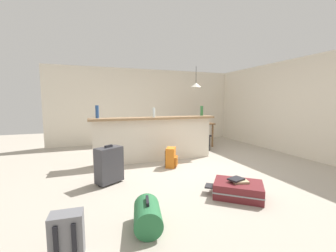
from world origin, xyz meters
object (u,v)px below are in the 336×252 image
object	(u,v)px
dining_table	(193,126)
bottle_clear	(154,112)
suitcase_upright_charcoal	(109,165)
backpack_grey	(67,236)
backpack_orange	(171,158)
duffel_bag_green	(148,215)
suitcase_flat_maroon	(238,190)
pendant_lamp	(196,85)
bottle_green	(202,111)
book_stack	(238,180)
bottle_blue	(97,112)
dining_chair_near_partition	(200,132)

from	to	relation	value
dining_table	bottle_clear	bearing A→B (deg)	-142.08
suitcase_upright_charcoal	backpack_grey	distance (m)	1.76
backpack_orange	duffel_bag_green	distance (m)	2.26
suitcase_flat_maroon	suitcase_upright_charcoal	distance (m)	2.11
pendant_lamp	backpack_grey	bearing A→B (deg)	-129.56
bottle_green	suitcase_flat_maroon	size ratio (longest dim) A/B	0.29
dining_table	book_stack	world-z (taller)	dining_table
suitcase_flat_maroon	bottle_green	bearing A→B (deg)	73.85
suitcase_flat_maroon	book_stack	bearing A→B (deg)	44.31
backpack_grey	bottle_clear	bearing A→B (deg)	59.57
bottle_blue	dining_table	bearing A→B (deg)	21.31
dining_chair_near_partition	book_stack	size ratio (longest dim) A/B	3.09
dining_chair_near_partition	dining_table	bearing A→B (deg)	82.34
backpack_orange	suitcase_flat_maroon	bearing A→B (deg)	-76.27
dining_table	book_stack	distance (m)	3.68
book_stack	bottle_green	bearing A→B (deg)	73.97
bottle_blue	duffel_bag_green	distance (m)	2.92
bottle_blue	pendant_lamp	world-z (taller)	pendant_lamp
bottle_blue	backpack_grey	size ratio (longest dim) A/B	0.67
suitcase_flat_maroon	backpack_grey	distance (m)	2.29
dining_table	pendant_lamp	world-z (taller)	pendant_lamp
backpack_orange	book_stack	distance (m)	1.73
bottle_green	duffel_bag_green	xyz separation A→B (m)	(-2.14, -2.70, -1.02)
suitcase_flat_maroon	book_stack	distance (m)	0.14
bottle_green	dining_chair_near_partition	world-z (taller)	bottle_green
bottle_green	duffel_bag_green	size ratio (longest dim) A/B	0.47
dining_chair_near_partition	bottle_clear	bearing A→B (deg)	-154.95
dining_table	suitcase_flat_maroon	world-z (taller)	dining_table
pendant_lamp	backpack_grey	size ratio (longest dim) A/B	1.66
bottle_clear	backpack_orange	world-z (taller)	bottle_clear
bottle_clear	suitcase_upright_charcoal	xyz separation A→B (m)	(-1.10, -1.04, -0.82)
bottle_clear	dining_table	world-z (taller)	bottle_clear
bottle_clear	book_stack	bearing A→B (deg)	-73.67
suitcase_flat_maroon	suitcase_upright_charcoal	world-z (taller)	suitcase_upright_charcoal
dining_chair_near_partition	duffel_bag_green	size ratio (longest dim) A/B	1.76
bottle_blue	bottle_clear	size ratio (longest dim) A/B	1.25
bottle_green	dining_table	distance (m)	1.30
bottle_clear	pendant_lamp	xyz separation A→B (m)	(1.76, 1.35, 0.76)
dining_chair_near_partition	backpack_grey	bearing A→B (deg)	-132.68
bottle_green	pendant_lamp	distance (m)	1.46
backpack_grey	book_stack	distance (m)	2.30
bottle_clear	dining_chair_near_partition	world-z (taller)	bottle_clear
dining_chair_near_partition	suitcase_upright_charcoal	bearing A→B (deg)	-146.51
dining_chair_near_partition	duffel_bag_green	distance (m)	4.09
bottle_blue	backpack_orange	bearing A→B (deg)	-25.60
dining_chair_near_partition	book_stack	xyz separation A→B (m)	(-0.95, -2.95, -0.27)
pendant_lamp	suitcase_flat_maroon	bearing A→B (deg)	-107.47
backpack_orange	book_stack	xyz separation A→B (m)	(0.42, -1.68, 0.05)
bottle_clear	bottle_green	xyz separation A→B (m)	(1.33, 0.17, 0.01)
bottle_blue	suitcase_upright_charcoal	size ratio (longest dim) A/B	0.42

